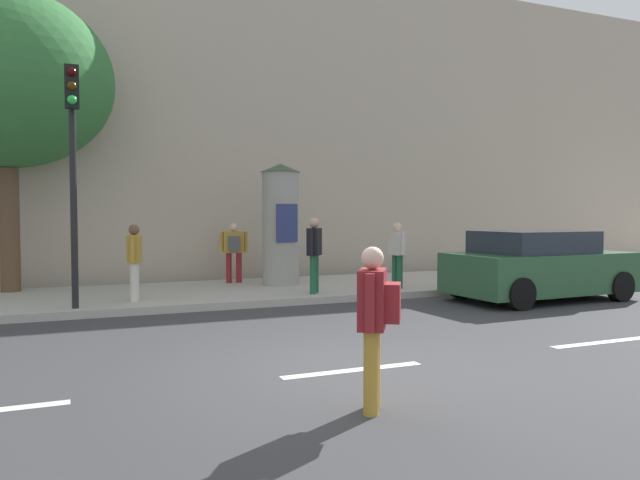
# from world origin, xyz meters

# --- Properties ---
(ground_plane) EXTENTS (80.00, 80.00, 0.00)m
(ground_plane) POSITION_xyz_m (0.00, 0.00, 0.00)
(ground_plane) COLOR #38383A
(sidewalk_curb) EXTENTS (36.00, 4.00, 0.15)m
(sidewalk_curb) POSITION_xyz_m (0.00, 7.00, 0.07)
(sidewalk_curb) COLOR #B2ADA3
(sidewalk_curb) RESTS_ON ground_plane
(lane_markings) EXTENTS (25.80, 0.16, 0.01)m
(lane_markings) POSITION_xyz_m (0.00, 0.00, 0.00)
(lane_markings) COLOR silver
(lane_markings) RESTS_ON ground_plane
(building_backdrop) EXTENTS (36.00, 5.00, 8.85)m
(building_backdrop) POSITION_xyz_m (0.00, 12.00, 4.43)
(building_backdrop) COLOR #B7A893
(building_backdrop) RESTS_ON ground_plane
(traffic_light) EXTENTS (0.24, 0.45, 4.32)m
(traffic_light) POSITION_xyz_m (-2.99, 5.24, 3.06)
(traffic_light) COLOR black
(traffic_light) RESTS_ON sidewalk_curb
(poster_column) EXTENTS (0.98, 0.98, 2.93)m
(poster_column) POSITION_xyz_m (1.66, 7.41, 1.63)
(poster_column) COLOR #9E9B93
(poster_column) RESTS_ON sidewalk_curb
(street_tree) EXTENTS (4.52, 4.52, 6.57)m
(street_tree) POSITION_xyz_m (-4.27, 8.47, 4.78)
(street_tree) COLOR brown
(street_tree) RESTS_ON sidewalk_curb
(pedestrian_tallest) EXTENTS (0.51, 0.54, 1.55)m
(pedestrian_tallest) POSITION_xyz_m (-0.46, -1.41, 0.92)
(pedestrian_tallest) COLOR #B78C33
(pedestrian_tallest) RESTS_ON ground_plane
(pedestrian_with_backpack) EXTENTS (0.44, 0.49, 1.63)m
(pedestrian_with_backpack) POSITION_xyz_m (1.78, 5.55, 1.10)
(pedestrian_with_backpack) COLOR #1E5938
(pedestrian_with_backpack) RESTS_ON sidewalk_curb
(pedestrian_in_light_jacket) EXTENTS (0.33, 0.58, 1.51)m
(pedestrian_in_light_jacket) POSITION_xyz_m (-1.90, 5.89, 1.02)
(pedestrian_in_light_jacket) COLOR silver
(pedestrian_in_light_jacket) RESTS_ON sidewalk_curb
(pedestrian_with_bag) EXTENTS (0.67, 0.46, 1.48)m
(pedestrian_with_bag) POSITION_xyz_m (0.71, 8.21, 1.04)
(pedestrian_with_bag) COLOR maroon
(pedestrian_with_bag) RESTS_ON sidewalk_curb
(pedestrian_near_pole) EXTENTS (0.24, 0.62, 1.51)m
(pedestrian_near_pole) POSITION_xyz_m (3.96, 5.77, 1.03)
(pedestrian_near_pole) COLOR #1E5938
(pedestrian_near_pole) RESTS_ON sidewalk_curb
(parked_car_dark) EXTENTS (4.07, 2.15, 1.50)m
(parked_car_dark) POSITION_xyz_m (6.26, 3.73, 0.73)
(parked_car_dark) COLOR #2D5938
(parked_car_dark) RESTS_ON ground_plane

